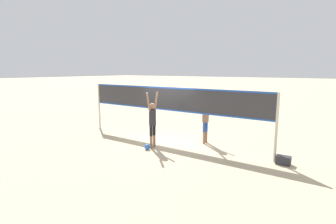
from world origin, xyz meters
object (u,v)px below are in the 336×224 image
object	(u,v)px
volleyball_net	(168,102)
gear_bag	(283,160)
player_spiker	(152,119)
player_blocker	(206,115)
volleyball	(147,147)

from	to	relation	value
volleyball_net	gear_bag	xyz separation A→B (m)	(4.78, -0.10, -1.62)
volleyball_net	gear_bag	world-z (taller)	volleyball_net
player_spiker	player_blocker	bearing A→B (deg)	-37.75
gear_bag	player_blocker	bearing A→B (deg)	166.32
player_blocker	gear_bag	xyz separation A→B (m)	(3.33, -0.81, -1.06)
player_blocker	gear_bag	distance (m)	3.58
player_spiker	player_blocker	xyz separation A→B (m)	(1.42, 1.83, 0.01)
player_blocker	player_spiker	bearing A→B (deg)	-37.75
volleyball_net	volleyball	world-z (taller)	volleyball_net
volleyball_net	volleyball	xyz separation A→B (m)	(0.03, -1.46, -1.66)
player_spiker	gear_bag	bearing A→B (deg)	-77.87
volleyball	player_blocker	bearing A→B (deg)	56.74
player_spiker	volleyball	size ratio (longest dim) A/B	10.09
volleyball	player_spiker	bearing A→B (deg)	88.89
volleyball	gear_bag	bearing A→B (deg)	15.97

